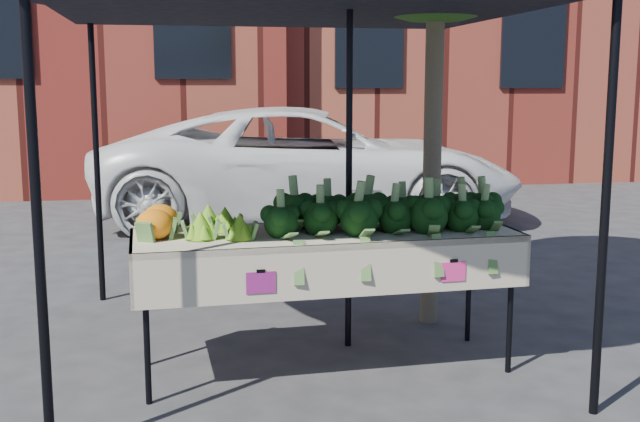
% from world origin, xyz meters
% --- Properties ---
extents(ground, '(90.00, 90.00, 0.00)m').
position_xyz_m(ground, '(0.00, 0.00, 0.00)').
color(ground, '#2B2B2E').
extents(table, '(2.43, 0.90, 0.90)m').
position_xyz_m(table, '(0.10, -0.03, 0.45)').
color(table, beige).
rests_on(table, ground).
extents(canopy, '(3.16, 3.16, 2.74)m').
position_xyz_m(canopy, '(-0.01, 0.47, 1.37)').
color(canopy, black).
rests_on(canopy, ground).
extents(broccoli_heap, '(1.63, 0.60, 0.30)m').
position_xyz_m(broccoli_heap, '(0.49, -0.01, 1.05)').
color(broccoli_heap, black).
rests_on(broccoli_heap, table).
extents(romanesco_cluster, '(0.46, 0.60, 0.23)m').
position_xyz_m(romanesco_cluster, '(-0.56, 0.00, 1.01)').
color(romanesco_cluster, '#83BE26').
rests_on(romanesco_cluster, table).
extents(cauliflower_pair, '(0.26, 0.46, 0.20)m').
position_xyz_m(cauliflower_pair, '(-0.93, 0.03, 1.00)').
color(cauliflower_pair, orange).
rests_on(cauliflower_pair, table).
extents(vehicle, '(1.85, 2.71, 5.48)m').
position_xyz_m(vehicle, '(0.91, 5.34, 2.74)').
color(vehicle, white).
rests_on(vehicle, ground).
extents(street_tree, '(2.01, 2.01, 3.97)m').
position_xyz_m(street_tree, '(1.08, 0.83, 1.98)').
color(street_tree, '#1E4C14').
rests_on(street_tree, ground).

